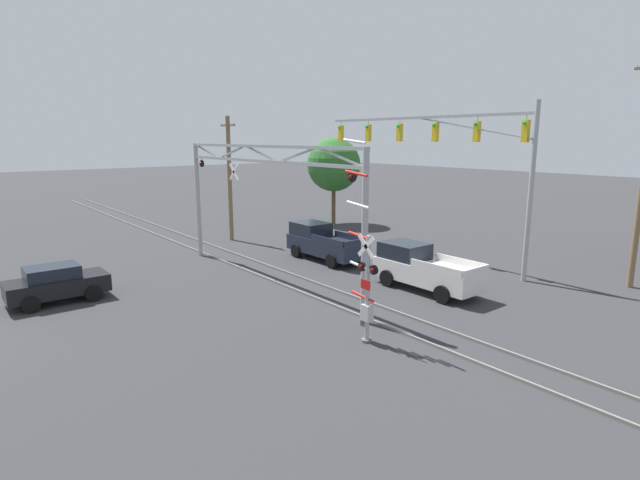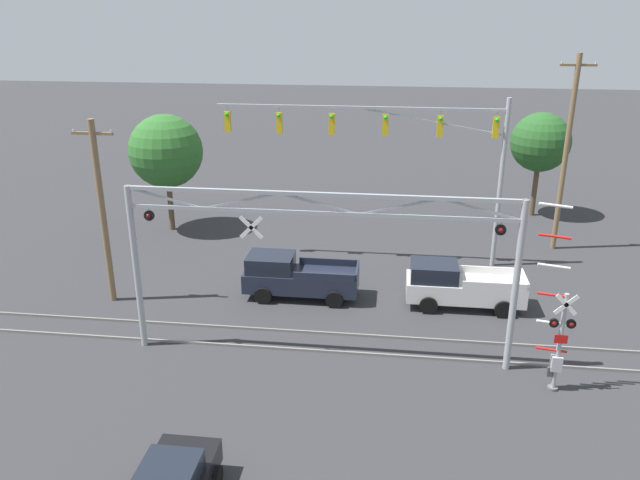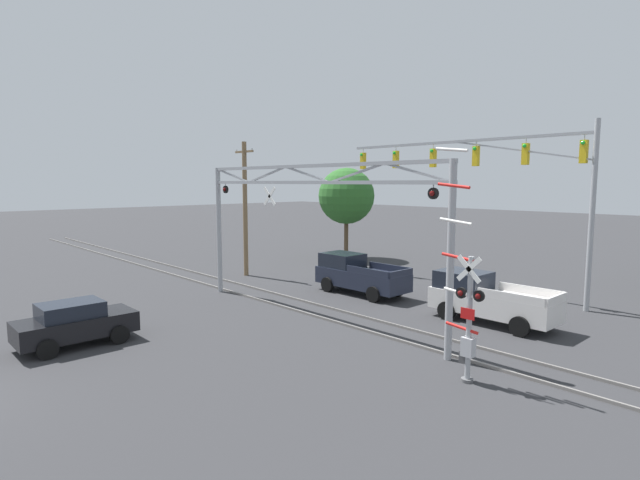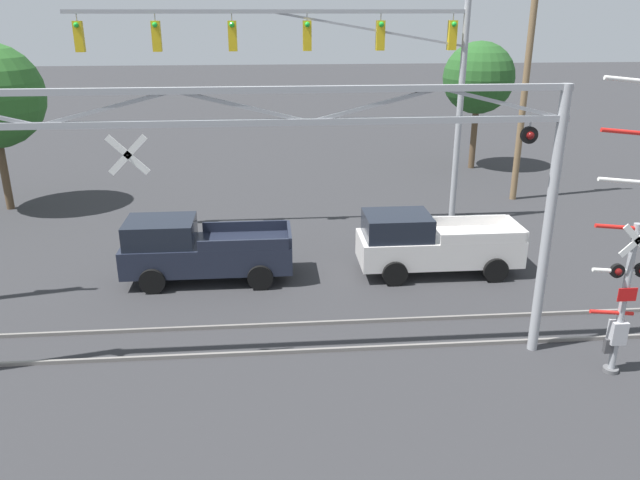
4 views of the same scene
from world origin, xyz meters
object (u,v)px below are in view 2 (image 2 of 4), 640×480
at_px(pickup_truck_lead, 295,277).
at_px(pickup_truck_following, 458,285).
at_px(crossing_gantry, 319,245).
at_px(traffic_signal_span, 414,143).
at_px(utility_pole_right, 566,153).
at_px(utility_pole_left, 102,211).
at_px(background_tree_beyond_span, 541,142).
at_px(background_tree_far_left_verge, 166,151).
at_px(crossing_signal_mast, 558,336).

distance_m(pickup_truck_lead, pickup_truck_following, 7.35).
bearing_deg(crossing_gantry, traffic_signal_span, 70.90).
bearing_deg(pickup_truck_following, utility_pole_right, 53.30).
relative_size(pickup_truck_following, utility_pole_left, 0.62).
bearing_deg(crossing_gantry, utility_pole_left, 159.60).
relative_size(traffic_signal_span, utility_pole_right, 1.37).
xyz_separation_m(utility_pole_left, background_tree_beyond_span, (21.38, 15.08, 0.44)).
bearing_deg(background_tree_beyond_span, pickup_truck_following, -112.92).
bearing_deg(traffic_signal_span, background_tree_far_left_verge, 166.64).
xyz_separation_m(crossing_gantry, utility_pole_left, (-9.95, 3.70, -0.32)).
bearing_deg(crossing_signal_mast, utility_pole_left, 165.01).
height_order(pickup_truck_following, background_tree_far_left_verge, background_tree_far_left_verge).
bearing_deg(pickup_truck_following, crossing_signal_mast, -66.39).
relative_size(pickup_truck_lead, background_tree_far_left_verge, 0.76).
distance_m(crossing_signal_mast, traffic_signal_span, 12.89).
height_order(crossing_gantry, utility_pole_right, utility_pole_right).
bearing_deg(background_tree_beyond_span, pickup_truck_lead, -133.86).
relative_size(crossing_gantry, utility_pole_left, 1.72).
relative_size(traffic_signal_span, background_tree_far_left_verge, 2.08).
height_order(pickup_truck_lead, background_tree_beyond_span, background_tree_beyond_span).
xyz_separation_m(crossing_signal_mast, utility_pole_left, (-18.28, 4.89, 2.15)).
bearing_deg(background_tree_far_left_verge, crossing_gantry, -51.58).
xyz_separation_m(crossing_gantry, utility_pole_right, (11.48, 12.88, 0.78)).
height_order(crossing_gantry, traffic_signal_span, traffic_signal_span).
bearing_deg(utility_pole_right, crossing_signal_mast, -102.59).
xyz_separation_m(pickup_truck_lead, utility_pole_left, (-8.22, -1.38, 3.27)).
bearing_deg(crossing_gantry, background_tree_far_left_verge, 128.42).
xyz_separation_m(utility_pole_right, background_tree_far_left_verge, (-22.04, 0.43, -0.61)).
bearing_deg(background_tree_beyond_span, traffic_signal_span, -132.21).
distance_m(pickup_truck_following, background_tree_beyond_span, 15.40).
xyz_separation_m(background_tree_beyond_span, background_tree_far_left_verge, (-22.00, -5.47, 0.05)).
height_order(pickup_truck_lead, utility_pole_right, utility_pole_right).
bearing_deg(background_tree_far_left_verge, utility_pole_left, -86.35).
relative_size(pickup_truck_lead, background_tree_beyond_span, 0.79).
distance_m(traffic_signal_span, pickup_truck_lead, 8.88).
bearing_deg(crossing_signal_mast, utility_pole_right, 77.41).
height_order(pickup_truck_following, utility_pole_right, utility_pole_right).
bearing_deg(utility_pole_right, utility_pole_left, -156.80).
bearing_deg(background_tree_far_left_verge, crossing_signal_mast, -37.52).
bearing_deg(utility_pole_left, crossing_gantry, -20.40).
bearing_deg(background_tree_beyond_span, background_tree_far_left_verge, -166.03).
xyz_separation_m(crossing_gantry, traffic_signal_span, (3.46, 9.98, 1.69)).
relative_size(utility_pole_right, background_tree_beyond_span, 1.59).
bearing_deg(pickup_truck_lead, background_tree_beyond_span, 46.14).
height_order(crossing_signal_mast, traffic_signal_span, traffic_signal_span).
relative_size(crossing_signal_mast, pickup_truck_following, 1.33).
xyz_separation_m(crossing_signal_mast, traffic_signal_span, (-4.88, 11.18, 4.16)).
bearing_deg(crossing_gantry, background_tree_beyond_span, 58.66).
distance_m(background_tree_beyond_span, background_tree_far_left_verge, 22.67).
height_order(pickup_truck_following, background_tree_beyond_span, background_tree_beyond_span).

